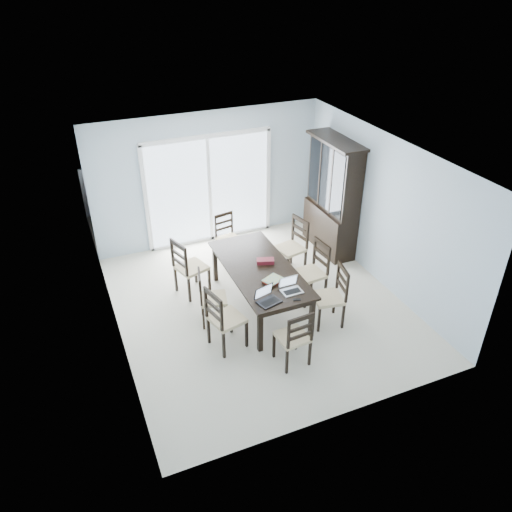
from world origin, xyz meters
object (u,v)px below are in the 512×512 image
object	(u,v)px
laptop_dark	(269,299)
laptop_silver	(292,289)
chair_end_far	(227,232)
dining_table	(260,272)
chair_right_mid	(315,265)
hot_tub	(154,201)
chair_left_mid	(207,292)
chair_right_near	(335,290)
china_hutch	(332,198)
chair_left_far	(186,262)
chair_left_near	(221,314)
game_box	(265,261)
chair_end_near	(296,333)
chair_right_far	(295,240)
cell_phone	(297,300)

from	to	relation	value
laptop_dark	laptop_silver	xyz separation A→B (m)	(0.41, 0.10, -0.00)
chair_end_far	dining_table	bearing A→B (deg)	77.73
chair_right_mid	hot_tub	world-z (taller)	chair_right_mid
chair_end_far	laptop_silver	size ratio (longest dim) A/B	3.38
dining_table	laptop_silver	distance (m)	0.82
chair_right_mid	chair_left_mid	bearing A→B (deg)	83.19
chair_right_near	laptop_silver	xyz separation A→B (m)	(-0.73, 0.02, 0.19)
china_hutch	chair_left_far	world-z (taller)	china_hutch
chair_left_near	laptop_silver	distance (m)	1.10
chair_right_mid	laptop_silver	bearing A→B (deg)	126.19
chair_end_far	game_box	xyz separation A→B (m)	(0.09, -1.58, 0.24)
dining_table	chair_end_near	xyz separation A→B (m)	(-0.09, -1.47, -0.10)
chair_right_far	chair_left_far	bearing A→B (deg)	77.12
chair_left_far	chair_end_near	bearing A→B (deg)	4.18
chair_left_near	hot_tub	distance (m)	4.36
china_hutch	hot_tub	xyz separation A→B (m)	(-2.91, 2.38, -0.56)
chair_left_far	chair_right_far	world-z (taller)	chair_left_far
chair_right_far	chair_end_near	distance (m)	2.49
dining_table	chair_end_far	xyz separation A→B (m)	(0.05, 1.67, -0.12)
chair_left_far	hot_tub	xyz separation A→B (m)	(0.11, 2.85, -0.12)
cell_phone	game_box	world-z (taller)	game_box
chair_left_far	cell_phone	world-z (taller)	chair_left_far
china_hutch	chair_right_mid	size ratio (longest dim) A/B	1.85
dining_table	chair_end_far	size ratio (longest dim) A/B	2.12
chair_right_near	chair_left_far	bearing A→B (deg)	60.11
chair_end_near	chair_right_mid	bearing A→B (deg)	48.83
chair_end_near	chair_end_far	world-z (taller)	chair_end_near
chair_left_near	chair_end_near	distance (m)	1.11
chair_left_far	laptop_silver	size ratio (longest dim) A/B	3.93
cell_phone	hot_tub	distance (m)	4.75
chair_end_far	china_hutch	bearing A→B (deg)	157.37
chair_left_mid	chair_end_near	size ratio (longest dim) A/B	0.98
chair_left_mid	game_box	xyz separation A→B (m)	(1.04, 0.15, 0.22)
chair_left_mid	hot_tub	size ratio (longest dim) A/B	0.50
chair_right_mid	hot_tub	distance (m)	4.16
chair_right_far	hot_tub	xyz separation A→B (m)	(-1.89, 2.87, -0.12)
chair_end_near	chair_left_far	bearing A→B (deg)	107.80
chair_right_near	hot_tub	bearing A→B (deg)	32.20
dining_table	chair_right_mid	xyz separation A→B (m)	(0.95, -0.10, -0.05)
chair_right_far	game_box	distance (m)	1.11
chair_left_far	chair_right_far	size ratio (longest dim) A/B	1.01
chair_right_near	chair_end_far	bearing A→B (deg)	29.33
china_hutch	cell_phone	world-z (taller)	china_hutch
chair_left_near	chair_left_far	xyz separation A→B (m)	(-0.08, 1.51, 0.01)
chair_right_far	laptop_silver	distance (m)	1.77
dining_table	cell_phone	world-z (taller)	cell_phone
dining_table	cell_phone	distance (m)	1.01
chair_right_near	chair_end_far	world-z (taller)	chair_right_near
china_hutch	chair_right_mid	world-z (taller)	china_hutch
dining_table	chair_end_far	distance (m)	1.67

